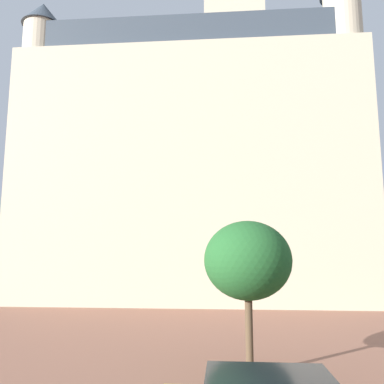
# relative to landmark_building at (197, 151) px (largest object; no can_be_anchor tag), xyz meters

# --- Properties ---
(landmark_building) EXTENTS (27.07, 10.21, 40.94)m
(landmark_building) POSITION_rel_landmark_building_xyz_m (0.00, 0.00, 0.00)
(landmark_building) COLOR beige
(landmark_building) RESTS_ON ground_plane
(tree_curb_far) EXTENTS (2.83, 2.83, 4.81)m
(tree_curb_far) POSITION_rel_landmark_building_xyz_m (2.88, -18.80, -8.58)
(tree_curb_far) COLOR brown
(tree_curb_far) RESTS_ON ground_plane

